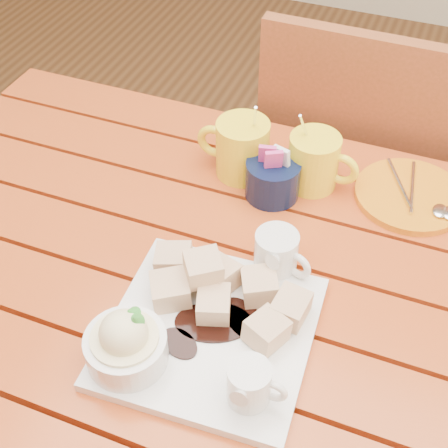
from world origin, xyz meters
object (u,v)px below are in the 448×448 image
at_px(coffee_mug_right, 315,161).
at_px(coffee_mug_left, 241,147).
at_px(chair_far, 364,181).
at_px(orange_saucer, 411,196).
at_px(dessert_plate, 192,328).
at_px(table, 220,318).

bearing_deg(coffee_mug_right, coffee_mug_left, -169.48).
bearing_deg(chair_far, coffee_mug_right, 80.28).
height_order(coffee_mug_right, orange_saucer, coffee_mug_right).
bearing_deg(dessert_plate, coffee_mug_left, 100.26).
bearing_deg(dessert_plate, chair_far, 80.20).
distance_m(coffee_mug_left, chair_far, 0.47).
bearing_deg(table, orange_saucer, 49.30).
bearing_deg(table, dessert_plate, -85.68).
bearing_deg(coffee_mug_right, orange_saucer, 11.85).
height_order(dessert_plate, orange_saucer, dessert_plate).
bearing_deg(dessert_plate, coffee_mug_right, 80.69).
height_order(table, coffee_mug_left, coffee_mug_left).
relative_size(coffee_mug_right, orange_saucer, 0.78).
bearing_deg(coffee_mug_right, dessert_plate, -95.36).
xyz_separation_m(coffee_mug_left, orange_saucer, (0.29, 0.04, -0.05)).
height_order(dessert_plate, coffee_mug_right, coffee_mug_right).
height_order(coffee_mug_right, chair_far, chair_far).
height_order(table, dessert_plate, dessert_plate).
distance_m(coffee_mug_left, coffee_mug_right, 0.13).
xyz_separation_m(coffee_mug_left, chair_far, (0.18, 0.33, -0.28)).
bearing_deg(chair_far, dessert_plate, 80.86).
distance_m(table, dessert_plate, 0.19).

